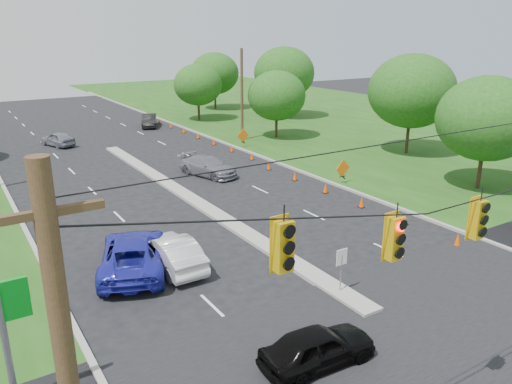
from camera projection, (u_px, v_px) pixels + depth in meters
ground at (463, 372)px, 16.20m from camera, size 160.00×160.00×0.00m
grass_right at (480, 147)px, 47.53m from camera, size 40.00×160.00×0.06m
cross_street at (463, 372)px, 16.20m from camera, size 160.00×14.00×0.02m
curb_left at (4, 188)px, 35.19m from camera, size 0.25×110.00×0.16m
curb_right at (248, 153)px, 45.46m from camera, size 0.25×110.00×0.16m
median at (189, 198)px, 33.08m from camera, size 1.00×34.00×0.18m
median_sign at (341, 262)px, 20.57m from camera, size 0.55×0.06×2.05m
utility_pole_far_right at (242, 95)px, 49.31m from camera, size 0.28×0.28×9.00m
cone_1 at (458, 240)px, 25.58m from camera, size 0.32×0.32×0.70m
cone_2 at (405, 219)px, 28.40m from camera, size 0.32×0.32×0.70m
cone_3 at (362, 202)px, 31.21m from camera, size 0.32×0.32×0.70m
cone_4 at (325, 188)px, 34.03m from camera, size 0.32×0.32×0.70m
cone_5 at (295, 176)px, 36.84m from camera, size 0.32×0.32×0.70m
cone_6 at (269, 166)px, 39.66m from camera, size 0.32×0.32×0.70m
cone_7 at (252, 156)px, 42.78m from camera, size 0.32×0.32×0.70m
cone_8 at (232, 148)px, 45.59m from camera, size 0.32×0.32×0.70m
cone_9 at (214, 141)px, 48.41m from camera, size 0.32×0.32×0.70m
cone_10 at (198, 135)px, 51.22m from camera, size 0.32×0.32×0.70m
cone_11 at (184, 130)px, 54.04m from camera, size 0.32×0.32×0.70m
cone_12 at (171, 125)px, 56.85m from camera, size 0.32×0.32×0.70m
cone_13 at (159, 120)px, 59.67m from camera, size 0.32×0.32×0.70m
work_sign_1 at (343, 169)px, 35.83m from camera, size 1.27×0.58×1.37m
work_sign_2 at (243, 136)px, 47.09m from camera, size 1.27×0.58×1.37m
tree_7 at (487, 119)px, 33.47m from camera, size 6.72×6.72×7.84m
tree_8 at (412, 91)px, 43.36m from camera, size 7.56×7.56×8.82m
tree_9 at (277, 96)px, 50.34m from camera, size 5.88×5.88×6.86m
tree_10 at (284, 73)px, 62.07m from camera, size 7.56×7.56×8.82m
tree_11 at (215, 73)px, 69.07m from camera, size 6.72×6.72×7.84m
tree_12 at (198, 85)px, 60.58m from camera, size 5.88×5.88×6.86m
black_sedan at (318, 347)px, 16.35m from camera, size 4.12×1.85×1.37m
white_sedan at (172, 252)px, 23.17m from camera, size 1.65×4.69×1.54m
blue_pickup at (133, 254)px, 22.84m from camera, size 4.82×6.62×1.67m
silver_car_far at (208, 166)px, 38.02m from camera, size 3.51×5.46×1.47m
silver_car_oncoming at (58, 139)px, 47.83m from camera, size 2.91×4.35×1.38m
dark_car_receding at (149, 120)px, 57.43m from camera, size 3.15×4.73×1.47m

